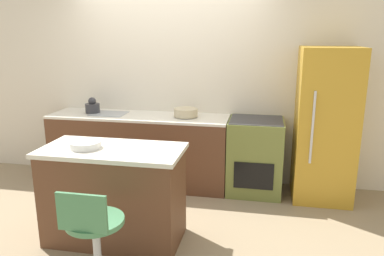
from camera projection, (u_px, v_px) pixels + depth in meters
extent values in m
plane|color=#998466|center=(159.00, 194.00, 4.61)|extent=(14.00, 14.00, 0.00)
cube|color=silver|center=(171.00, 82.00, 4.92)|extent=(8.00, 0.06, 2.60)
cube|color=brown|center=(140.00, 150.00, 4.88)|extent=(2.29, 0.61, 0.88)
cube|color=silver|center=(139.00, 116.00, 4.77)|extent=(2.29, 0.61, 0.03)
cube|color=#9EA3A8|center=(109.00, 114.00, 4.84)|extent=(0.44, 0.34, 0.01)
cube|color=brown|center=(114.00, 196.00, 3.52)|extent=(1.25, 0.61, 0.87)
cube|color=silver|center=(112.00, 150.00, 3.41)|extent=(1.30, 0.65, 0.04)
cube|color=olive|center=(255.00, 156.00, 4.60)|extent=(0.65, 0.61, 0.91)
cube|color=black|center=(254.00, 176.00, 4.34)|extent=(0.46, 0.01, 0.32)
cube|color=#333338|center=(256.00, 120.00, 4.49)|extent=(0.62, 0.58, 0.01)
cube|color=gold|center=(325.00, 125.00, 4.33)|extent=(0.66, 0.65, 1.78)
cube|color=silver|center=(312.00, 128.00, 4.03)|extent=(0.02, 0.02, 0.80)
cylinder|color=#B7B7BC|center=(97.00, 255.00, 2.88)|extent=(0.06, 0.06, 0.54)
cylinder|color=#478456|center=(95.00, 221.00, 2.81)|extent=(0.44, 0.44, 0.04)
cube|color=#478456|center=(82.00, 213.00, 2.59)|extent=(0.37, 0.02, 0.28)
cylinder|color=#333338|center=(93.00, 108.00, 4.88)|extent=(0.19, 0.19, 0.12)
sphere|color=#333338|center=(92.00, 101.00, 4.86)|extent=(0.10, 0.10, 0.10)
cylinder|color=#C1B28E|center=(186.00, 112.00, 4.65)|extent=(0.29, 0.29, 0.10)
cylinder|color=white|center=(86.00, 145.00, 3.40)|extent=(0.28, 0.28, 0.06)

